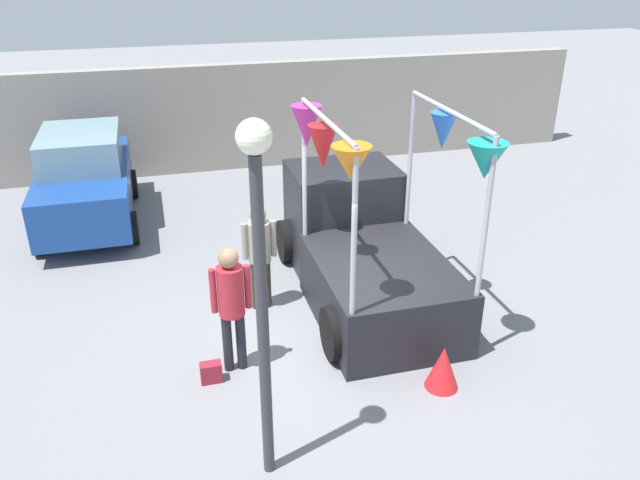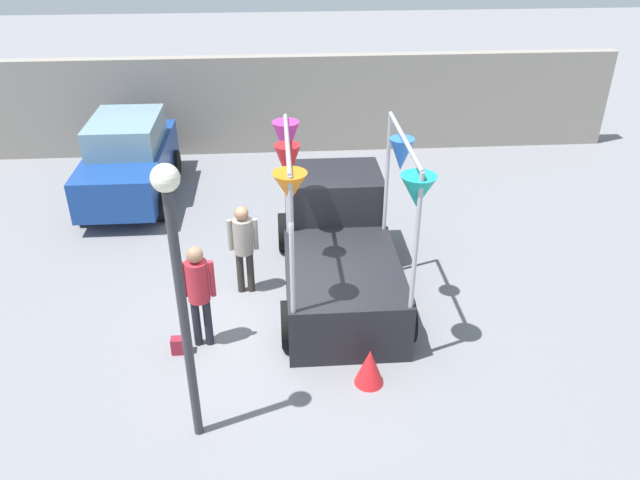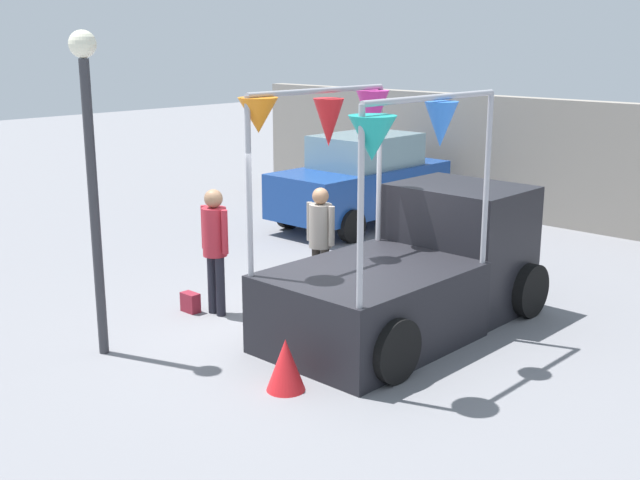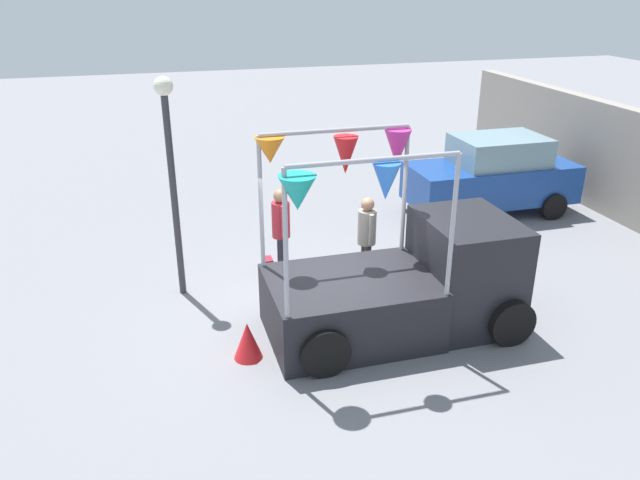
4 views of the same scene
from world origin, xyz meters
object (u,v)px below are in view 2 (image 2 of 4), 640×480
vendor_truck (337,242)px  street_lamp (178,273)px  person_customer (198,287)px  folded_kite_bundle_crimson (370,367)px  parked_car (129,159)px  person_vendor (243,241)px  handbag (180,345)px

vendor_truck → street_lamp: size_ratio=1.05×
person_customer → folded_kite_bundle_crimson: (2.52, -1.10, -0.80)m
parked_car → folded_kite_bundle_crimson: size_ratio=6.67×
person_customer → person_vendor: size_ratio=1.06×
handbag → street_lamp: bearing=-75.4°
person_vendor → folded_kite_bundle_crimson: 3.27m
vendor_truck → handbag: (-2.65, -1.83, -0.72)m
parked_car → handbag: size_ratio=14.29×
parked_car → person_vendor: (2.79, -4.22, 0.09)m
person_vendor → parked_car: bearing=123.5°
vendor_truck → person_vendor: vendor_truck is taller
parked_car → handbag: 6.21m
handbag → street_lamp: 2.98m
vendor_truck → handbag: 3.30m
street_lamp → folded_kite_bundle_crimson: size_ratio=6.51×
vendor_truck → parked_car: bearing=137.6°
vendor_truck → parked_car: vendor_truck is taller
person_vendor → street_lamp: bearing=-99.2°
vendor_truck → folded_kite_bundle_crimson: vendor_truck is taller
parked_car → person_customer: size_ratio=2.22×
vendor_truck → person_vendor: 1.68m
street_lamp → folded_kite_bundle_crimson: 3.41m
person_customer → folded_kite_bundle_crimson: bearing=-23.5°
handbag → vendor_truck: bearing=34.7°
folded_kite_bundle_crimson → parked_car: bearing=124.6°
person_vendor → vendor_truck: bearing=5.4°
parked_car → folded_kite_bundle_crimson: (4.67, -6.78, -0.64)m
folded_kite_bundle_crimson → street_lamp: bearing=-161.9°
handbag → street_lamp: street_lamp is taller
vendor_truck → parked_car: 6.02m
person_customer → street_lamp: size_ratio=0.46×
street_lamp → folded_kite_bundle_crimson: (2.43, 0.80, -2.25)m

